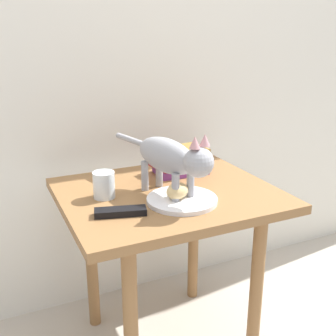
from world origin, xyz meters
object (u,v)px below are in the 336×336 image
plate (181,200)px  candle_jar (104,186)px  side_table (168,217)px  cat (172,158)px  book_stack (180,161)px  tv_remote (120,212)px  bread_roll (177,191)px

plate → candle_jar: 0.25m
side_table → candle_jar: size_ratio=8.24×
cat → book_stack: (0.13, 0.20, -0.09)m
tv_remote → bread_roll: bearing=19.3°
book_stack → cat: bearing=-122.6°
book_stack → tv_remote: book_stack is taller
plate → tv_remote: (-0.20, -0.01, 0.00)m
candle_jar → tv_remote: 0.15m
bread_roll → cat: cat is taller
plate → bread_roll: (-0.01, 0.00, 0.03)m
cat → book_stack: cat is taller
cat → candle_jar: (-0.20, 0.09, -0.09)m
book_stack → tv_remote: (-0.32, -0.26, -0.04)m
side_table → cat: 0.24m
cat → candle_jar: bearing=155.3°
bread_roll → candle_jar: size_ratio=0.94×
plate → cat: bearing=99.9°
side_table → plate: plate is taller
bread_roll → tv_remote: bearing=-176.1°
candle_jar → book_stack: bearing=19.3°
side_table → book_stack: 0.24m
plate → cat: cat is taller
bread_roll → tv_remote: size_ratio=0.53×
cat → book_stack: bearing=57.4°
side_table → candle_jar: (-0.21, 0.03, 0.13)m
book_stack → side_table: bearing=-128.6°
plate → candle_jar: candle_jar is taller
tv_remote → side_table: bearing=44.8°
side_table → cat: (-0.01, -0.06, 0.23)m
bread_roll → book_stack: size_ratio=0.38×
side_table → bread_roll: (-0.02, -0.10, 0.14)m
side_table → tv_remote: size_ratio=4.67×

